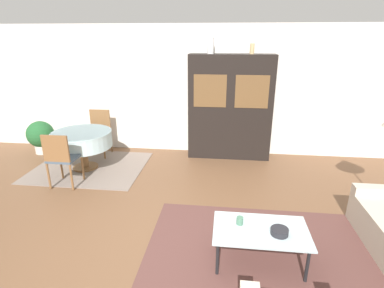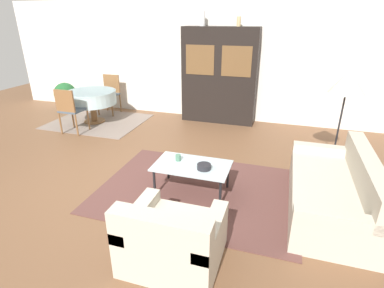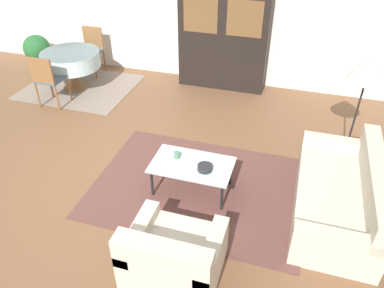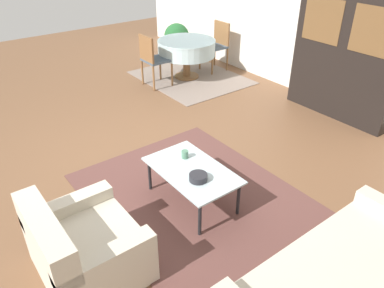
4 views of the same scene
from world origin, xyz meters
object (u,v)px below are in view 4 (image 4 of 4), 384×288
dining_chair_near (152,57)px  dining_table (187,48)px  bowl (198,177)px  potted_plant (177,38)px  cup (185,154)px  coffee_table (192,172)px  display_cabinet (350,49)px  armchair (83,248)px  dining_chair_far (217,43)px

dining_chair_near → dining_table: bearing=90.0°
dining_chair_near → bowl: bearing=-24.8°
bowl → potted_plant: size_ratio=0.26×
cup → potted_plant: (-4.23, 2.87, -0.08)m
coffee_table → display_cabinet: display_cabinet is taller
display_cabinet → dining_chair_near: bearing=-147.8°
dining_table → cup: (2.92, -2.18, -0.11)m
bowl → armchair: bearing=-89.1°
potted_plant → display_cabinet: bearing=4.0°
dining_chair_far → display_cabinet: bearing=-175.9°
dining_chair_near → dining_chair_far: 1.55m
dining_chair_near → dining_chair_far: (0.00, 1.55, 0.00)m
coffee_table → dining_chair_far: dining_chair_far is taller
armchair → potted_plant: bearing=137.5°
dining_table → potted_plant: bearing=152.3°
potted_plant → dining_table: bearing=-27.7°
dining_chair_far → cup: (2.92, -2.95, -0.08)m
armchair → bowl: armchair is taller
armchair → dining_chair_far: dining_chair_far is taller
display_cabinet → dining_chair_far: 2.84m
armchair → coffee_table: bearing=98.9°
display_cabinet → bowl: display_cabinet is taller
dining_chair_far → cup: dining_chair_far is taller
coffee_table → bowl: size_ratio=5.52×
dining_chair_far → potted_plant: 1.33m
dining_chair_far → cup: bearing=134.6°
dining_table → dining_chair_near: (0.00, -0.78, -0.03)m
display_cabinet → dining_table: bearing=-160.7°
dining_chair_far → armchair: bearing=127.5°
cup → bowl: 0.44m
coffee_table → potted_plant: potted_plant is taller
dining_table → coffee_table: bearing=-35.6°
armchair → cup: 1.49m
display_cabinet → dining_chair_near: (-2.79, -1.75, -0.50)m
armchair → bowl: (-0.02, 1.27, 0.18)m
coffee_table → potted_plant: bearing=146.6°
display_cabinet → dining_chair_far: bearing=-175.9°
armchair → bowl: 1.29m
coffee_table → potted_plant: (-4.46, 2.94, 0.01)m
dining_table → dining_chair_near: 0.78m
armchair → coffee_table: 1.36m
armchair → display_cabinet: size_ratio=0.44×
display_cabinet → potted_plant: display_cabinet is taller
dining_table → dining_chair_far: bearing=90.0°
armchair → coffee_table: armchair is taller
potted_plant → bowl: bearing=-32.9°
display_cabinet → dining_chair_far: display_cabinet is taller
display_cabinet → dining_table: size_ratio=1.91×
armchair → dining_table: 4.92m
dining_chair_far → bowl: dining_chair_far is taller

